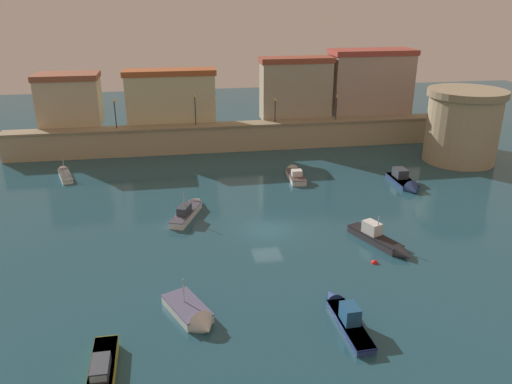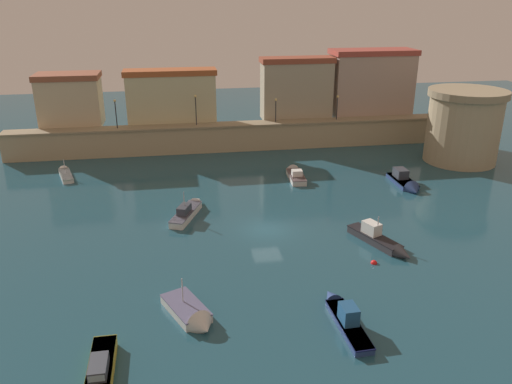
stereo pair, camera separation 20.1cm
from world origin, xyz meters
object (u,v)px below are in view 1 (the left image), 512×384
object	(u,v)px
fortress_tower	(463,125)
quay_lamp_1	(195,105)
moored_boat_0	(194,315)
moored_boat_5	(294,174)
moored_boat_3	(406,183)
moored_boat_7	(189,210)
quay_lamp_0	(115,109)
quay_lamp_3	(337,103)
moored_boat_4	(64,173)
moored_boat_2	(345,314)
quay_lamp_2	(275,106)
moored_boat_6	(381,240)
mooring_buoy_0	(374,263)

from	to	relation	value
fortress_tower	quay_lamp_1	bearing A→B (deg)	163.50
moored_boat_0	fortress_tower	bearing A→B (deg)	105.02
quay_lamp_1	moored_boat_5	xyz separation A→B (m)	(10.17, -11.78, -5.62)
moored_boat_3	moored_boat_7	world-z (taller)	moored_boat_7
quay_lamp_0	quay_lamp_3	distance (m)	28.41
quay_lamp_0	moored_boat_7	xyz separation A→B (m)	(7.90, -20.25, -5.41)
moored_boat_3	moored_boat_4	size ratio (longest dim) A/B	1.00
quay_lamp_3	moored_boat_2	world-z (taller)	quay_lamp_3
quay_lamp_3	moored_boat_3	size ratio (longest dim) A/B	0.55
quay_lamp_2	quay_lamp_3	xyz separation A→B (m)	(8.26, -0.00, 0.10)
quay_lamp_2	moored_boat_3	bearing A→B (deg)	-56.71
quay_lamp_0	moored_boat_0	bearing A→B (deg)	-78.54
fortress_tower	moored_boat_2	bearing A→B (deg)	-129.98
fortress_tower	moored_boat_5	distance (m)	21.72
quay_lamp_1	moored_boat_4	xyz separation A→B (m)	(-15.36, -6.88, -5.76)
quay_lamp_1	moored_boat_7	xyz separation A→B (m)	(-1.94, -20.25, -5.56)
fortress_tower	moored_boat_5	xyz separation A→B (m)	(-21.19, -2.49, -4.03)
moored_boat_4	moored_boat_6	xyz separation A→B (m)	(28.58, -22.21, 0.23)
moored_boat_4	moored_boat_7	size ratio (longest dim) A/B	0.89
moored_boat_4	moored_boat_6	size ratio (longest dim) A/B	0.88
quay_lamp_3	moored_boat_0	xyz separation A→B (m)	(-20.95, -36.80, -5.31)
quay_lamp_1	moored_boat_2	distance (m)	39.39
fortress_tower	moored_boat_3	world-z (taller)	fortress_tower
quay_lamp_2	moored_boat_0	size ratio (longest dim) A/B	0.59
quay_lamp_3	moored_boat_6	world-z (taller)	quay_lamp_3
moored_boat_0	moored_boat_3	bearing A→B (deg)	106.49
moored_boat_5	mooring_buoy_0	xyz separation A→B (m)	(1.46, -20.00, -0.39)
mooring_buoy_0	quay_lamp_3	bearing A→B (deg)	77.69
quay_lamp_3	moored_boat_6	xyz separation A→B (m)	(-5.34, -29.09, -5.17)
moored_boat_2	moored_boat_6	distance (m)	11.16
quay_lamp_2	quay_lamp_0	bearing A→B (deg)	180.00
quay_lamp_0	moored_boat_4	bearing A→B (deg)	-128.67
moored_boat_6	mooring_buoy_0	world-z (taller)	moored_boat_6
quay_lamp_3	moored_boat_5	bearing A→B (deg)	-125.48
moored_boat_6	moored_boat_4	bearing A→B (deg)	-150.03
quay_lamp_0	quay_lamp_2	distance (m)	20.16
mooring_buoy_0	moored_boat_3	bearing A→B (deg)	57.88
quay_lamp_1	moored_boat_6	bearing A→B (deg)	-65.55
fortress_tower	quay_lamp_2	bearing A→B (deg)	156.19
fortress_tower	mooring_buoy_0	distance (m)	30.24
quay_lamp_0	quay_lamp_2	bearing A→B (deg)	0.00
quay_lamp_1	quay_lamp_2	xyz separation A→B (m)	(10.31, 0.00, -0.45)
quay_lamp_3	moored_boat_6	size ratio (longest dim) A/B	0.49
quay_lamp_0	quay_lamp_1	distance (m)	9.85
quay_lamp_3	moored_boat_4	xyz separation A→B (m)	(-33.92, -6.88, -5.40)
moored_boat_7	mooring_buoy_0	world-z (taller)	moored_boat_7
quay_lamp_0	moored_boat_7	size ratio (longest dim) A/B	0.54
quay_lamp_0	moored_boat_4	size ratio (longest dim) A/B	0.61
quay_lamp_0	moored_boat_3	size ratio (longest dim) A/B	0.61
quay_lamp_3	moored_boat_6	distance (m)	30.03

